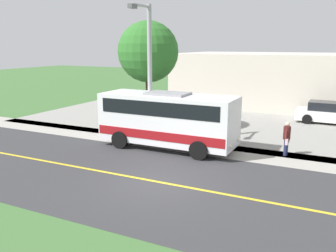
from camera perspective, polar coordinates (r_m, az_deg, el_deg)
name	(u,v)px	position (r m, az deg, el deg)	size (l,w,h in m)	color
ground_plane	(157,182)	(14.23, -1.75, -8.81)	(120.00, 120.00, 0.00)	#3D6633
road_surface	(157,182)	(14.23, -1.75, -8.80)	(8.00, 100.00, 0.01)	#333335
sidewalk	(204,148)	(18.74, 5.70, -3.50)	(2.40, 100.00, 0.01)	#9E9991
parking_lot_surface	(286,126)	(24.86, 18.09, -0.02)	(14.00, 36.00, 0.01)	gray
road_centre_line	(157,182)	(14.23, -1.75, -8.78)	(0.16, 100.00, 0.00)	gold
shuttle_bus_front	(168,118)	(18.36, -0.04, 1.31)	(2.58, 7.09, 2.88)	white
pedestrian_with_bags	(287,138)	(18.16, 18.23, -1.75)	(0.72, 0.34, 1.65)	#1E2347
street_light_pole	(149,68)	(19.00, -3.09, 9.06)	(1.97, 0.24, 7.22)	#9E9EA3
parked_car_near	(330,113)	(26.75, 24.17, 1.85)	(2.08, 4.43, 1.45)	white
tree_curbside	(148,52)	(21.87, -3.15, 11.57)	(3.62, 3.62, 6.62)	brown
commercial_building	(311,80)	(33.33, 21.66, 6.71)	(10.00, 22.31, 4.47)	beige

